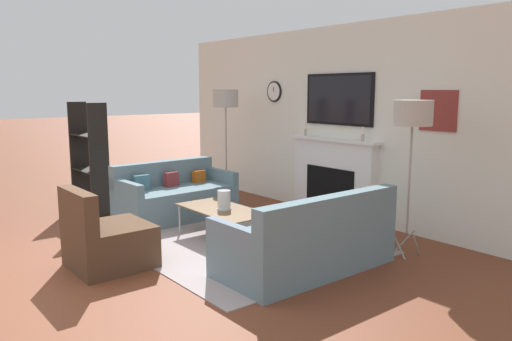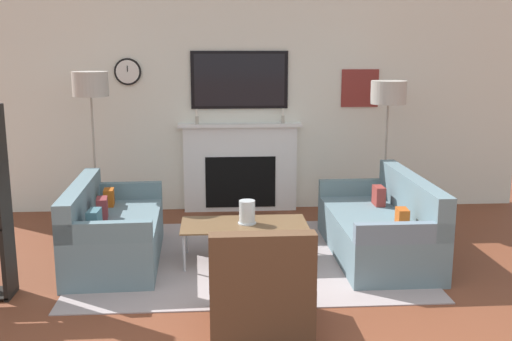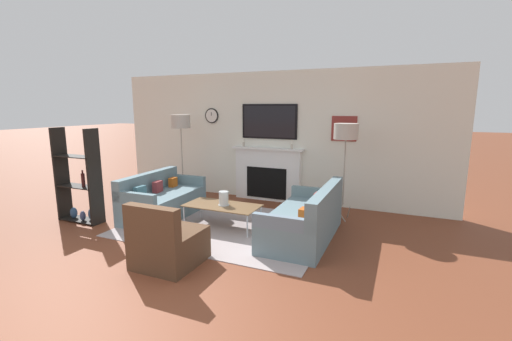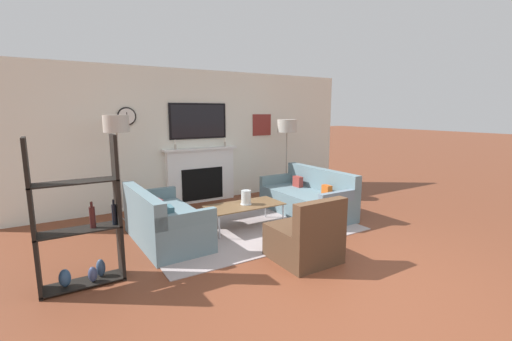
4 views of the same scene
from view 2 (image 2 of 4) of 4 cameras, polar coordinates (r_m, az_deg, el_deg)
name	(u,v)px [view 2 (image 2 of 4)]	position (r m, az deg, el deg)	size (l,w,h in m)	color
fireplace_wall	(240,115)	(7.69, -1.56, 5.34)	(7.33, 0.28, 2.70)	white
area_rug	(248,258)	(6.08, -0.75, -8.30)	(3.29, 2.43, 0.01)	#9F9292
couch_left	(112,233)	(6.07, -13.56, -5.84)	(0.88, 1.64, 0.79)	slate
couch_right	(381,228)	(6.21, 11.82, -5.43)	(0.87, 1.82, 0.82)	slate
armchair	(259,295)	(4.53, 0.31, -11.76)	(0.74, 0.77, 0.84)	#503624
coffee_table	(244,226)	(5.89, -1.13, -5.28)	(1.23, 0.61, 0.39)	brown
hurricane_candle	(247,213)	(5.86, -0.85, -4.10)	(0.18, 0.18, 0.23)	silver
floor_lamp_left	(90,86)	(7.02, -15.49, 7.73)	(0.40, 0.40, 1.82)	#9E998E
floor_lamp_right	(389,94)	(7.17, 12.51, 7.09)	(0.41, 0.41, 1.71)	#9E998E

